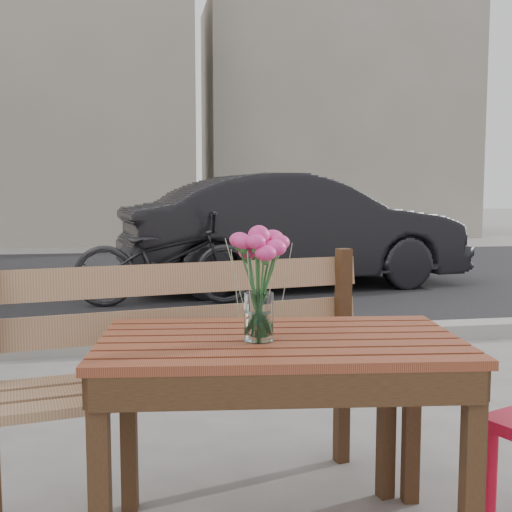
{
  "coord_description": "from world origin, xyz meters",
  "views": [
    {
      "loc": [
        -0.23,
        -1.82,
        1.19
      ],
      "look_at": [
        0.13,
        0.2,
        0.99
      ],
      "focal_mm": 45.0,
      "sensor_mm": 36.0,
      "label": 1
    }
  ],
  "objects_px": {
    "main_table": "(280,373)",
    "bicycle": "(165,258)",
    "main_vase": "(259,270)",
    "parked_car": "(294,231)"
  },
  "relations": [
    {
      "from": "main_table",
      "to": "parked_car",
      "type": "height_order",
      "value": "parked_car"
    },
    {
      "from": "main_table",
      "to": "main_vase",
      "type": "bearing_deg",
      "value": -148.05
    },
    {
      "from": "parked_car",
      "to": "bicycle",
      "type": "xyz_separation_m",
      "value": [
        -1.65,
        -1.06,
        -0.21
      ]
    },
    {
      "from": "main_table",
      "to": "main_vase",
      "type": "relative_size",
      "value": 3.39
    },
    {
      "from": "parked_car",
      "to": "bicycle",
      "type": "relative_size",
      "value": 2.25
    },
    {
      "from": "main_vase",
      "to": "main_table",
      "type": "bearing_deg",
      "value": 25.19
    },
    {
      "from": "main_vase",
      "to": "bicycle",
      "type": "distance_m",
      "value": 4.8
    },
    {
      "from": "main_table",
      "to": "main_vase",
      "type": "distance_m",
      "value": 0.36
    },
    {
      "from": "main_table",
      "to": "bicycle",
      "type": "bearing_deg",
      "value": 99.12
    },
    {
      "from": "parked_car",
      "to": "bicycle",
      "type": "bearing_deg",
      "value": 114.57
    }
  ]
}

